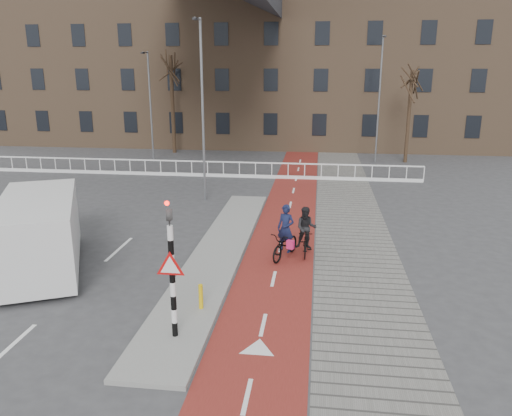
# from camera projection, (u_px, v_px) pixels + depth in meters

# --- Properties ---
(ground) EXTENTS (120.00, 120.00, 0.00)m
(ground) POSITION_uv_depth(u_px,v_px,m) (215.00, 305.00, 14.31)
(ground) COLOR #38383A
(ground) RESTS_ON ground
(bike_lane) EXTENTS (2.50, 60.00, 0.01)m
(bike_lane) POSITION_uv_depth(u_px,v_px,m) (289.00, 210.00, 23.68)
(bike_lane) COLOR maroon
(bike_lane) RESTS_ON ground
(sidewalk) EXTENTS (3.00, 60.00, 0.01)m
(sidewalk) POSITION_uv_depth(u_px,v_px,m) (349.00, 213.00, 23.34)
(sidewalk) COLOR slate
(sidewalk) RESTS_ON ground
(curb_island) EXTENTS (1.80, 16.00, 0.12)m
(curb_island) POSITION_uv_depth(u_px,v_px,m) (219.00, 252.00, 18.20)
(curb_island) COLOR gray
(curb_island) RESTS_ON ground
(traffic_signal) EXTENTS (0.80, 0.80, 3.68)m
(traffic_signal) POSITION_uv_depth(u_px,v_px,m) (172.00, 266.00, 11.91)
(traffic_signal) COLOR black
(traffic_signal) RESTS_ON curb_island
(bollard) EXTENTS (0.12, 0.12, 0.71)m
(bollard) POSITION_uv_depth(u_px,v_px,m) (201.00, 296.00, 13.75)
(bollard) COLOR #E0B50C
(bollard) RESTS_ON curb_island
(cyclist_near) EXTENTS (1.29, 1.98, 1.95)m
(cyclist_near) POSITION_uv_depth(u_px,v_px,m) (286.00, 240.00, 17.65)
(cyclist_near) COLOR black
(cyclist_near) RESTS_ON bike_lane
(cyclist_far) EXTENTS (0.76, 1.65, 1.79)m
(cyclist_far) POSITION_uv_depth(u_px,v_px,m) (306.00, 235.00, 17.91)
(cyclist_far) COLOR black
(cyclist_far) RESTS_ON bike_lane
(van) EXTENTS (4.50, 6.14, 2.45)m
(van) POSITION_uv_depth(u_px,v_px,m) (39.00, 233.00, 16.47)
(van) COLOR silver
(van) RESTS_ON ground
(railing) EXTENTS (28.00, 0.10, 0.99)m
(railing) POSITION_uv_depth(u_px,v_px,m) (192.00, 171.00, 31.06)
(railing) COLOR silver
(railing) RESTS_ON ground
(townhouse_row) EXTENTS (46.00, 10.00, 15.90)m
(townhouse_row) POSITION_uv_depth(u_px,v_px,m) (254.00, 52.00, 43.09)
(townhouse_row) COLOR #7F6047
(townhouse_row) RESTS_ON ground
(tree_mid) EXTENTS (0.30, 0.30, 7.42)m
(tree_mid) POSITION_uv_depth(u_px,v_px,m) (173.00, 105.00, 38.73)
(tree_mid) COLOR black
(tree_mid) RESTS_ON ground
(tree_right) EXTENTS (0.25, 0.25, 6.38)m
(tree_right) POSITION_uv_depth(u_px,v_px,m) (409.00, 117.00, 34.83)
(tree_right) COLOR black
(tree_right) RESTS_ON ground
(streetlight_near) EXTENTS (0.12, 0.12, 8.80)m
(streetlight_near) POSITION_uv_depth(u_px,v_px,m) (203.00, 113.00, 24.37)
(streetlight_near) COLOR slate
(streetlight_near) RESTS_ON ground
(streetlight_left) EXTENTS (0.12, 0.12, 7.62)m
(streetlight_left) POSITION_uv_depth(u_px,v_px,m) (151.00, 108.00, 35.10)
(streetlight_left) COLOR slate
(streetlight_left) RESTS_ON ground
(streetlight_right) EXTENTS (0.12, 0.12, 8.65)m
(streetlight_right) POSITION_uv_depth(u_px,v_px,m) (379.00, 100.00, 34.73)
(streetlight_right) COLOR slate
(streetlight_right) RESTS_ON ground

